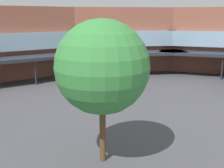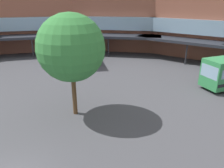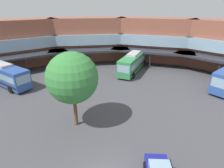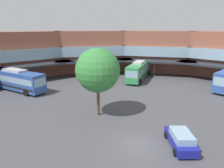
# 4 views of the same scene
# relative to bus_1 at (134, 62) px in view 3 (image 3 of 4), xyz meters

# --- Properties ---
(station_building) EXTENTS (75.24, 47.79, 9.60)m
(station_building) POSITION_rel_bus_1_xyz_m (-2.78, -6.87, 2.95)
(station_building) COLOR #93543F
(station_building) RESTS_ON ground
(bus_1) EXTENTS (6.36, 12.11, 3.70)m
(bus_1) POSITION_rel_bus_1_xyz_m (0.00, 0.00, 0.00)
(bus_1) COLOR #338C4C
(bus_1) RESTS_ON ground
(bus_3) EXTENTS (11.71, 8.18, 3.68)m
(bus_3) POSITION_rel_bus_1_xyz_m (-21.79, -8.39, -0.01)
(bus_3) COLOR #2D519E
(bus_3) RESTS_ON ground
(plaza_tree) EXTENTS (5.25, 5.25, 8.25)m
(plaza_tree) POSITION_rel_bus_1_xyz_m (-6.95, -18.51, 3.75)
(plaza_tree) COLOR brown
(plaza_tree) RESTS_ON ground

